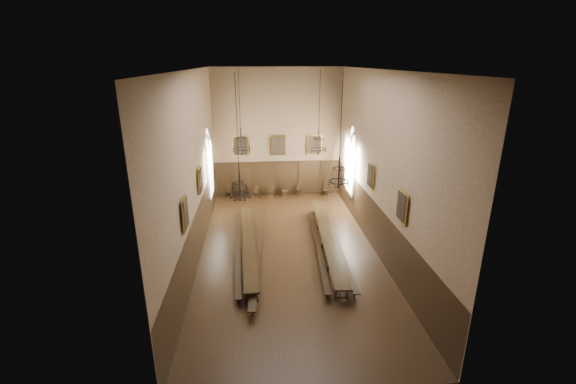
{
  "coord_description": "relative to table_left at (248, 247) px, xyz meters",
  "views": [
    {
      "loc": [
        -1.54,
        -17.79,
        9.4
      ],
      "look_at": [
        0.1,
        1.5,
        2.75
      ],
      "focal_mm": 24.0,
      "sensor_mm": 36.0,
      "label": 1
    }
  ],
  "objects": [
    {
      "name": "chair_2",
      "position": [
        0.49,
        8.53,
        -0.1
      ],
      "size": [
        0.46,
        0.46,
        0.87
      ],
      "rotation": [
        0.0,
        0.0,
        0.22
      ],
      "color": "black",
      "rests_on": "floor"
    },
    {
      "name": "chair_7",
      "position": [
        5.5,
        8.5,
        -0.09
      ],
      "size": [
        0.5,
        0.5,
        0.92
      ],
      "rotation": [
        0.0,
        0.0,
        -0.27
      ],
      "color": "black",
      "rests_on": "floor"
    },
    {
      "name": "portrait_back_0",
      "position": [
        -0.54,
        8.9,
        3.33
      ],
      "size": [
        1.1,
        0.12,
        1.4
      ],
      "color": "gold",
      "rests_on": "wall_back"
    },
    {
      "name": "portrait_left_0",
      "position": [
        -2.32,
        1.02,
        3.33
      ],
      "size": [
        0.12,
        1.0,
        1.3
      ],
      "color": "gold",
      "rests_on": "wall_left"
    },
    {
      "name": "wall_left",
      "position": [
        -2.45,
        0.02,
        4.13
      ],
      "size": [
        0.02,
        18.0,
        9.0
      ],
      "primitive_type": "cube",
      "color": "#886F53",
      "rests_on": "ground"
    },
    {
      "name": "table_right",
      "position": [
        4.1,
        0.17,
        0.03
      ],
      "size": [
        1.25,
        10.17,
        0.79
      ],
      "rotation": [
        0.0,
        0.0,
        -0.05
      ],
      "color": "black",
      "rests_on": "floor"
    },
    {
      "name": "wall_front",
      "position": [
        2.06,
        -8.99,
        4.13
      ],
      "size": [
        9.0,
        0.02,
        9.0
      ],
      "primitive_type": "cube",
      "color": "#886F53",
      "rests_on": "ground"
    },
    {
      "name": "portrait_back_2",
      "position": [
        4.66,
        8.9,
        3.33
      ],
      "size": [
        1.1,
        0.12,
        1.4
      ],
      "color": "gold",
      "rests_on": "wall_back"
    },
    {
      "name": "window_left",
      "position": [
        -2.37,
        5.52,
        3.03
      ],
      "size": [
        0.2,
        2.2,
        4.6
      ],
      "primitive_type": null,
      "color": "white",
      "rests_on": "wall_left"
    },
    {
      "name": "wall_back",
      "position": [
        2.06,
        9.03,
        4.13
      ],
      "size": [
        9.0,
        0.02,
        9.0
      ],
      "primitive_type": "cube",
      "color": "#886F53",
      "rests_on": "ground"
    },
    {
      "name": "chair_3",
      "position": [
        1.55,
        8.51,
        -0.09
      ],
      "size": [
        0.46,
        0.46,
        0.92
      ],
      "rotation": [
        0.0,
        0.0,
        -0.14
      ],
      "color": "black",
      "rests_on": "floor"
    },
    {
      "name": "chair_0",
      "position": [
        -1.53,
        8.59,
        -0.06
      ],
      "size": [
        0.56,
        0.56,
        1.02
      ],
      "rotation": [
        0.0,
        0.0,
        -0.27
      ],
      "color": "black",
      "rests_on": "floor"
    },
    {
      "name": "bench_left_outer",
      "position": [
        -0.54,
        -0.05,
        -0.11
      ],
      "size": [
        0.69,
        9.14,
        0.41
      ],
      "rotation": [
        0.0,
        0.0,
        0.05
      ],
      "color": "black",
      "rests_on": "floor"
    },
    {
      "name": "chandelier_front_right",
      "position": [
        3.87,
        -2.86,
        4.6
      ],
      "size": [
        0.85,
        0.85,
        4.48
      ],
      "color": "black",
      "rests_on": "ceiling"
    },
    {
      "name": "bench_left_inner",
      "position": [
        0.52,
        -0.24,
        -0.06
      ],
      "size": [
        0.97,
        10.62,
        0.48
      ],
      "rotation": [
        0.0,
        0.0,
        -0.06
      ],
      "color": "black",
      "rests_on": "floor"
    },
    {
      "name": "table_left",
      "position": [
        0.0,
        0.0,
        0.0
      ],
      "size": [
        1.05,
        9.43,
        0.73
      ],
      "rotation": [
        0.0,
        0.0,
        0.04
      ],
      "color": "black",
      "rests_on": "floor"
    },
    {
      "name": "chair_5",
      "position": [
        3.63,
        8.63,
        -0.09
      ],
      "size": [
        0.46,
        0.46,
        0.91
      ],
      "rotation": [
        0.0,
        0.0,
        0.15
      ],
      "color": "black",
      "rests_on": "floor"
    },
    {
      "name": "window_right",
      "position": [
        6.49,
        5.52,
        3.03
      ],
      "size": [
        0.2,
        2.2,
        4.6
      ],
      "primitive_type": null,
      "color": "white",
      "rests_on": "wall_right"
    },
    {
      "name": "wall_right",
      "position": [
        6.57,
        0.02,
        4.13
      ],
      "size": [
        0.02,
        18.0,
        9.0
      ],
      "primitive_type": "cube",
      "color": "#886F53",
      "rests_on": "ground"
    },
    {
      "name": "floor",
      "position": [
        2.06,
        0.02,
        -0.38
      ],
      "size": [
        9.0,
        18.0,
        0.02
      ],
      "primitive_type": "cube",
      "color": "black",
      "rests_on": "ground"
    },
    {
      "name": "chandelier_back_right",
      "position": [
        3.97,
        2.96,
        4.63
      ],
      "size": [
        0.88,
        0.88,
        4.44
      ],
      "color": "black",
      "rests_on": "ceiling"
    },
    {
      "name": "wainscot_panelling",
      "position": [
        2.06,
        0.02,
        0.88
      ],
      "size": [
        9.0,
        18.0,
        2.5
      ],
      "primitive_type": null,
      "color": "black",
      "rests_on": "floor"
    },
    {
      "name": "chandelier_front_left",
      "position": [
        -0.19,
        -2.8,
        4.17
      ],
      "size": [
        0.8,
        0.8,
        4.96
      ],
      "color": "black",
      "rests_on": "ceiling"
    },
    {
      "name": "bench_right_inner",
      "position": [
        3.58,
        -0.03,
        -0.1
      ],
      "size": [
        0.88,
        9.16,
        0.41
      ],
      "rotation": [
        0.0,
        0.0,
        -0.07
      ],
      "color": "black",
      "rests_on": "floor"
    },
    {
      "name": "chair_1",
      "position": [
        -0.5,
        8.55,
        -0.08
      ],
      "size": [
        0.51,
        0.51,
        0.95
      ],
      "rotation": [
        0.0,
        0.0,
        0.27
      ],
      "color": "black",
      "rests_on": "floor"
    },
    {
      "name": "chair_4",
      "position": [
        2.51,
        8.62,
        -0.09
      ],
      "size": [
        0.44,
        0.44,
        0.92
      ],
      "rotation": [
        0.0,
        0.0,
        -0.1
      ],
      "color": "black",
      "rests_on": "floor"
    },
    {
      "name": "portrait_left_1",
      "position": [
        -2.32,
        -3.48,
        3.33
      ],
      "size": [
        0.12,
        1.0,
        1.3
      ],
      "color": "gold",
      "rests_on": "wall_left"
    },
    {
      "name": "ceiling",
      "position": [
        2.06,
        0.02,
        8.64
      ],
      "size": [
        9.0,
        18.0,
        0.02
      ],
      "primitive_type": "cube",
      "color": "black",
      "rests_on": "ground"
    },
    {
      "name": "portrait_right_0",
      "position": [
        6.44,
        1.02,
        3.33
      ],
      "size": [
        0.12,
        1.0,
        1.3
      ],
      "color": "gold",
      "rests_on": "wall_right"
    },
    {
      "name": "bench_right_outer",
      "position": [
        4.57,
        0.23,
        -0.08
      ],
      "size": [
        0.55,
        9.87,
        0.44
      ],
      "rotation": [
        0.0,
        0.0,
        -0.03
      ],
      "color": "black",
      "rests_on": "floor"
    },
    {
      "name": "portrait_back_1",
      "position": [
        2.06,
        8.9,
        3.33
      ],
      "size": [
        1.1,
        0.12,
        1.4
      ],
      "color": "gold",
      "rests_on": "wall_back"
    },
    {
      "name": "portrait_right_1",
      "position": [
        6.44,
        -3.48,
        3.33
      ],
      "size": [
        0.12,
        1.0,
        1.3
      ],
      "color": "gold",
      "rests_on": "wall_right"
    },
    {
      "name": "chandelier_back_left",
      "position": [
        -0.28,
        2.9,
        4.74
      ],
      "size": [
        0.94,
        0.94,
        4.33
      ],
      "color": "black",
      "rests_on": "ceiling"
    }
  ]
}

